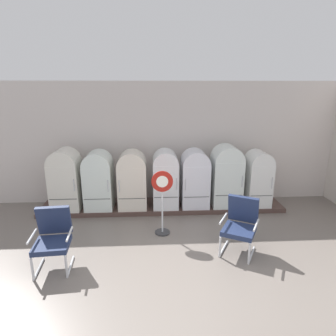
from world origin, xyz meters
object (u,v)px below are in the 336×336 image
Objects in this scene: armchair_right at (240,223)px; sign_stand at (162,204)px; refrigerator_5 at (226,174)px; armchair_left at (53,236)px; refrigerator_0 at (65,178)px; refrigerator_6 at (258,177)px; refrigerator_4 at (195,177)px; refrigerator_2 at (132,178)px; refrigerator_1 at (98,179)px; refrigerator_3 at (165,177)px.

armchair_right is 0.75× the size of sign_stand.
refrigerator_5 reaches higher than armchair_left.
refrigerator_0 is 1.42× the size of armchair_right.
refrigerator_4 is at bearing 179.89° from refrigerator_6.
armchair_left is 0.75× the size of sign_stand.
sign_stand is at bearing -60.55° from refrigerator_2.
refrigerator_6 is at bearing 0.01° from refrigerator_2.
armchair_left is at bearing -118.47° from refrigerator_2.
refrigerator_5 reaches higher than armchair_right.
refrigerator_1 is at bearing 79.87° from armchair_left.
refrigerator_5 is 1.11× the size of refrigerator_6.
armchair_right is 1.61m from sign_stand.
refrigerator_3 is at bearing 0.46° from refrigerator_1.
refrigerator_1 is 1.00× the size of refrigerator_4.
armchair_right is at bearing -117.47° from refrigerator_6.
refrigerator_5 is at bearing 0.09° from refrigerator_4.
refrigerator_3 is (0.81, 0.01, 0.01)m from refrigerator_2.
armchair_left is at bearing -151.66° from sign_stand.
armchair_left is at bearing -132.00° from refrigerator_3.
refrigerator_3 is 1.04× the size of refrigerator_6.
refrigerator_1 reaches higher than armchair_right.
refrigerator_1 is 1.04× the size of refrigerator_6.
sign_stand is (-2.44, -1.22, -0.18)m from refrigerator_6.
refrigerator_6 reaches higher than sign_stand.
refrigerator_0 is 0.97× the size of refrigerator_5.
refrigerator_2 is 2.89m from armchair_right.
refrigerator_0 is at bearing 151.89° from sign_stand.
refrigerator_0 is at bearing 179.76° from refrigerator_2.
refrigerator_6 is (4.73, -0.01, -0.05)m from refrigerator_0.
refrigerator_0 is 3.93m from refrigerator_5.
refrigerator_1 is 3.53m from armchair_right.
refrigerator_0 reaches higher than sign_stand.
armchair_left is (-3.54, -2.25, -0.35)m from refrigerator_5.
armchair_left is (-1.22, -2.24, -0.29)m from refrigerator_2.
refrigerator_4 is (1.54, 0.00, 0.01)m from refrigerator_2.
refrigerator_1 is 1.03× the size of sign_stand.
refrigerator_6 reaches higher than armchair_left.
armchair_left is at bearing -80.26° from refrigerator_0.
armchair_left is 1.00× the size of armchair_right.
armchair_left is 3.34m from armchair_right.
armchair_right is at bearing 5.04° from armchair_left.
refrigerator_4 is 1.37× the size of armchair_right.
refrigerator_3 reaches higher than refrigerator_6.
refrigerator_3 is at bearing 0.04° from refrigerator_0.
refrigerator_0 is at bearing -179.96° from refrigerator_3.
refrigerator_3 is at bearing 179.62° from refrigerator_4.
refrigerator_0 is 4.73m from refrigerator_6.
refrigerator_6 is 2.21m from armchair_right.
refrigerator_2 is 2.33m from refrigerator_5.
refrigerator_2 is 3.13m from refrigerator_6.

